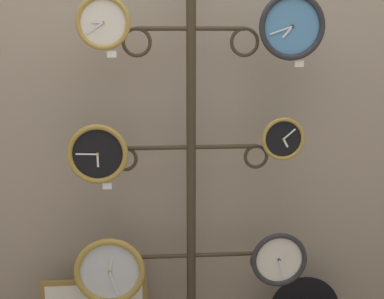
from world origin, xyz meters
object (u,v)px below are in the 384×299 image
at_px(clock_bottom_left, 110,271).
at_px(clock_top_left, 103,23).
at_px(clock_middle_right, 283,139).
at_px(clock_bottom_right, 279,259).
at_px(display_stand, 191,229).
at_px(clock_top_right, 292,27).
at_px(clock_middle_left, 98,154).

bearing_deg(clock_bottom_left, clock_top_left, 51.02).
distance_m(clock_middle_right, clock_bottom_left, 1.00).
relative_size(clock_top_left, clock_bottom_right, 0.87).
bearing_deg(clock_middle_right, clock_top_left, -179.30).
bearing_deg(clock_top_left, clock_bottom_left, -128.98).
xyz_separation_m(clock_middle_right, clock_bottom_right, (-0.01, -0.04, -0.56)).
height_order(display_stand, clock_bottom_right, display_stand).
distance_m(clock_top_left, clock_bottom_right, 1.32).
bearing_deg(clock_top_right, clock_top_left, 178.91).
distance_m(clock_middle_left, clock_bottom_right, 0.97).
bearing_deg(clock_top_left, clock_top_right, -1.09).
xyz_separation_m(clock_top_left, clock_middle_left, (-0.04, -0.02, -0.56)).
relative_size(clock_top_right, clock_bottom_right, 1.09).
bearing_deg(clock_bottom_left, clock_bottom_right, -1.78).
distance_m(clock_top_left, clock_top_right, 0.80).
relative_size(clock_middle_left, clock_bottom_right, 1.00).
distance_m(clock_middle_left, clock_bottom_left, 0.56).
bearing_deg(clock_bottom_right, clock_middle_right, 77.81).
bearing_deg(clock_top_left, clock_middle_left, -152.73).
relative_size(display_stand, clock_middle_right, 9.54).
relative_size(display_stand, clock_top_left, 8.17).
height_order(clock_top_left, clock_bottom_left, clock_top_left).
xyz_separation_m(clock_top_left, clock_middle_right, (0.79, 0.01, -0.51)).
xyz_separation_m(display_stand, clock_top_right, (0.42, -0.10, 0.94)).
relative_size(clock_middle_right, clock_bottom_left, 0.60).
distance_m(display_stand, clock_top_right, 1.03).
distance_m(clock_top_right, clock_middle_right, 0.49).
relative_size(display_stand, clock_top_right, 6.50).
relative_size(clock_middle_left, clock_bottom_left, 0.81).
xyz_separation_m(clock_top_right, clock_middle_right, (-0.01, 0.02, -0.49)).
height_order(display_stand, clock_middle_right, display_stand).
relative_size(clock_top_left, clock_bottom_left, 0.70).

